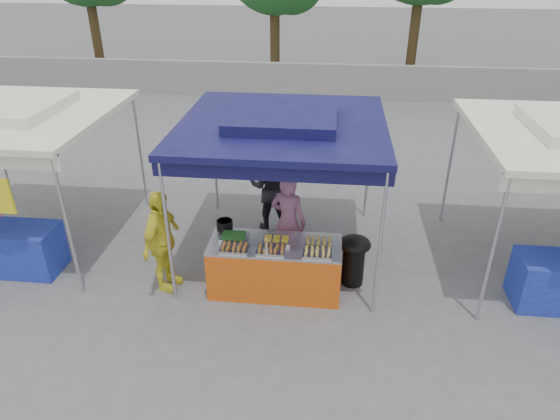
# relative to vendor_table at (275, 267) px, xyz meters

# --- Properties ---
(ground_plane) EXTENTS (80.00, 80.00, 0.00)m
(ground_plane) POSITION_rel_vendor_table_xyz_m (0.00, 0.10, -0.43)
(ground_plane) COLOR #565558
(back_wall) EXTENTS (40.00, 0.25, 1.20)m
(back_wall) POSITION_rel_vendor_table_xyz_m (0.00, 11.10, 0.17)
(back_wall) COLOR gray
(back_wall) RESTS_ON ground_plane
(main_canopy) EXTENTS (3.20, 3.20, 2.57)m
(main_canopy) POSITION_rel_vendor_table_xyz_m (0.00, 1.07, 1.94)
(main_canopy) COLOR #B3B3BA
(main_canopy) RESTS_ON ground_plane
(neighbor_stall_left) EXTENTS (3.20, 3.20, 2.57)m
(neighbor_stall_left) POSITION_rel_vendor_table_xyz_m (-4.50, 0.67, 1.18)
(neighbor_stall_left) COLOR #B3B3BA
(neighbor_stall_left) RESTS_ON ground_plane
(vendor_table) EXTENTS (2.00, 0.80, 0.85)m
(vendor_table) POSITION_rel_vendor_table_xyz_m (0.00, 0.00, 0.00)
(vendor_table) COLOR #B94910
(vendor_table) RESTS_ON ground_plane
(food_tray_fl) EXTENTS (0.42, 0.30, 0.07)m
(food_tray_fl) POSITION_rel_vendor_table_xyz_m (-0.57, -0.24, 0.46)
(food_tray_fl) COLOR silver
(food_tray_fl) RESTS_ON vendor_table
(food_tray_fm) EXTENTS (0.42, 0.30, 0.07)m
(food_tray_fm) POSITION_rel_vendor_table_xyz_m (-0.03, -0.24, 0.46)
(food_tray_fm) COLOR silver
(food_tray_fm) RESTS_ON vendor_table
(food_tray_fr) EXTENTS (0.42, 0.30, 0.07)m
(food_tray_fr) POSITION_rel_vendor_table_xyz_m (0.65, -0.24, 0.46)
(food_tray_fr) COLOR silver
(food_tray_fr) RESTS_ON vendor_table
(food_tray_bl) EXTENTS (0.42, 0.30, 0.07)m
(food_tray_bl) POSITION_rel_vendor_table_xyz_m (-0.65, 0.07, 0.46)
(food_tray_bl) COLOR silver
(food_tray_bl) RESTS_ON vendor_table
(food_tray_bm) EXTENTS (0.42, 0.30, 0.07)m
(food_tray_bm) POSITION_rel_vendor_table_xyz_m (0.02, 0.06, 0.46)
(food_tray_bm) COLOR silver
(food_tray_bm) RESTS_ON vendor_table
(food_tray_br) EXTENTS (0.42, 0.30, 0.07)m
(food_tray_br) POSITION_rel_vendor_table_xyz_m (0.65, 0.05, 0.46)
(food_tray_br) COLOR silver
(food_tray_br) RESTS_ON vendor_table
(cooking_pot) EXTENTS (0.26, 0.26, 0.15)m
(cooking_pot) POSITION_rel_vendor_table_xyz_m (-0.84, 0.35, 0.50)
(cooking_pot) COLOR black
(cooking_pot) RESTS_ON vendor_table
(skewer_cup) EXTENTS (0.08, 0.08, 0.10)m
(skewer_cup) POSITION_rel_vendor_table_xyz_m (-0.09, -0.31, 0.48)
(skewer_cup) COLOR #B3B3BA
(skewer_cup) RESTS_ON vendor_table
(wok_burner) EXTENTS (0.50, 0.50, 0.84)m
(wok_burner) POSITION_rel_vendor_table_xyz_m (1.21, 0.32, 0.07)
(wok_burner) COLOR black
(wok_burner) RESTS_ON ground_plane
(crate_left) EXTENTS (0.47, 0.33, 0.28)m
(crate_left) POSITION_rel_vendor_table_xyz_m (-0.36, 0.63, -0.29)
(crate_left) COLOR #13229B
(crate_left) RESTS_ON ground_plane
(crate_right) EXTENTS (0.49, 0.35, 0.30)m
(crate_right) POSITION_rel_vendor_table_xyz_m (0.25, 0.65, -0.28)
(crate_right) COLOR #13229B
(crate_right) RESTS_ON ground_plane
(crate_stacked) EXTENTS (0.49, 0.34, 0.29)m
(crate_stacked) POSITION_rel_vendor_table_xyz_m (0.25, 0.65, 0.02)
(crate_stacked) COLOR #13229B
(crate_stacked) RESTS_ON crate_right
(vendor_woman) EXTENTS (0.71, 0.58, 1.68)m
(vendor_woman) POSITION_rel_vendor_table_xyz_m (0.14, 0.70, 0.41)
(vendor_woman) COLOR #835372
(vendor_woman) RESTS_ON ground_plane
(helper_man) EXTENTS (0.89, 0.72, 1.75)m
(helper_man) POSITION_rel_vendor_table_xyz_m (-0.29, 1.93, 0.45)
(helper_man) COLOR black
(helper_man) RESTS_ON ground_plane
(customer_person) EXTENTS (0.58, 1.04, 1.67)m
(customer_person) POSITION_rel_vendor_table_xyz_m (-1.72, -0.11, 0.41)
(customer_person) COLOR yellow
(customer_person) RESTS_ON ground_plane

